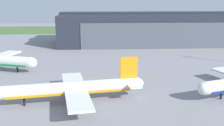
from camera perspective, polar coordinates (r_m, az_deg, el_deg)
ground_plane at (r=75.80m, az=5.31°, el=-7.12°), size 440.00×440.00×0.00m
grass_field_strip at (r=232.43m, az=-0.63°, el=7.08°), size 440.00×56.00×0.08m
maintenance_hangar at (r=164.26m, az=7.98°, el=7.23°), size 105.74×39.69×18.37m
airliner_near_right at (r=71.75m, az=-8.20°, el=-5.31°), size 38.62×30.56×11.36m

